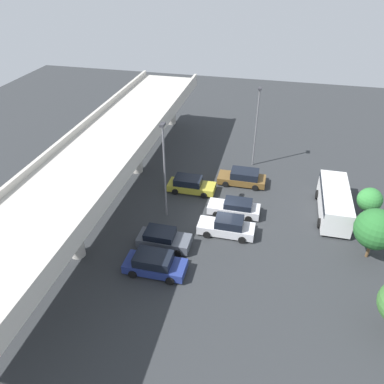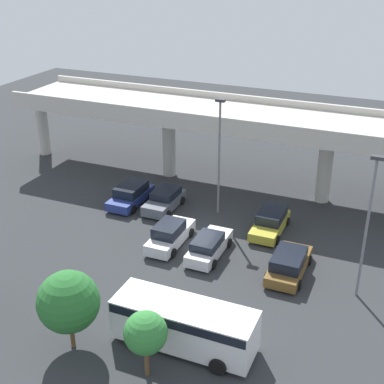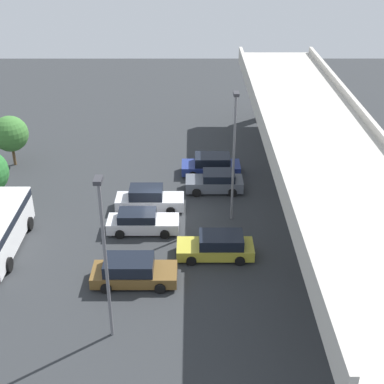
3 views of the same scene
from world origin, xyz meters
name	(u,v)px [view 1 (image 1 of 3)]	position (x,y,z in m)	size (l,w,h in m)	color
ground_plane	(218,222)	(0.00, 0.00, 0.00)	(88.12, 88.12, 0.00)	#2D3033
highway_overpass	(105,152)	(0.00, 10.19, 5.81)	(42.28, 7.11, 7.10)	#BCB7AD
parked_car_0	(155,264)	(-7.16, 3.62, 0.78)	(2.25, 4.69, 1.62)	navy
parked_car_1	(163,239)	(-4.27, 3.82, 0.75)	(2.15, 4.32, 1.56)	#515660
parked_car_2	(227,227)	(-1.50, -1.02, 0.77)	(2.03, 4.82, 1.70)	silver
parked_car_3	(235,208)	(1.48, -1.29, 0.70)	(2.00, 4.73, 1.48)	silver
parked_car_4	(190,185)	(4.37, 3.59, 0.73)	(2.15, 4.72, 1.53)	gold
parked_car_5	(243,178)	(6.94, -1.36, 0.75)	(2.26, 4.88, 1.57)	brown
shuttle_bus	(335,201)	(3.57, -10.05, 1.49)	(7.47, 2.74, 2.49)	white
lamp_post_near_aisle	(164,166)	(-0.14, 4.78, 5.24)	(0.70, 0.35, 9.06)	slate
lamp_post_mid_lot	(257,122)	(11.24, -2.00, 5.15)	(0.70, 0.35, 8.89)	slate
tree_front_centre	(376,229)	(-1.74, -12.37, 2.80)	(3.19, 3.19, 4.40)	brown
tree_front_right	(370,200)	(2.76, -12.67, 2.53)	(2.10, 2.10, 3.60)	brown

